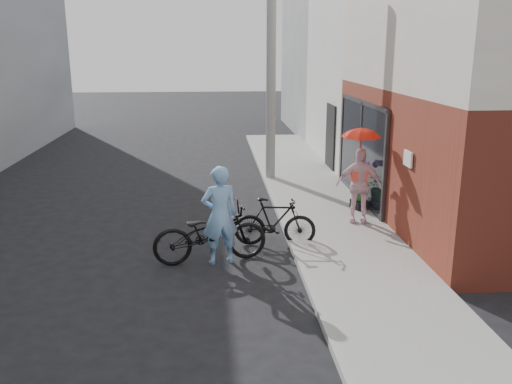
{
  "coord_description": "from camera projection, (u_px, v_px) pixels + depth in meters",
  "views": [
    {
      "loc": [
        -0.62,
        -9.85,
        3.92
      ],
      "look_at": [
        0.23,
        0.62,
        1.1
      ],
      "focal_mm": 38.0,
      "sensor_mm": 36.0,
      "label": 1
    }
  ],
  "objects": [
    {
      "name": "east_building_far",
      "position": [
        376.0,
        56.0,
        25.6
      ],
      "size": [
        8.0,
        8.0,
        7.0
      ],
      "primitive_type": "cube",
      "color": "gray",
      "rests_on": "ground"
    },
    {
      "name": "planter",
      "position": [
        361.0,
        204.0,
        13.16
      ],
      "size": [
        0.49,
        0.49,
        0.21
      ],
      "primitive_type": "cube",
      "rotation": [
        0.0,
        0.0,
        0.31
      ],
      "color": "black",
      "rests_on": "sidewalk"
    },
    {
      "name": "officer",
      "position": [
        220.0,
        215.0,
        9.94
      ],
      "size": [
        0.76,
        0.59,
        1.86
      ],
      "primitive_type": "imported",
      "rotation": [
        0.0,
        0.0,
        3.37
      ],
      "color": "#7CACDD",
      "rests_on": "ground"
    },
    {
      "name": "potted_plant",
      "position": [
        362.0,
        187.0,
        13.05
      ],
      "size": [
        0.58,
        0.5,
        0.64
      ],
      "primitive_type": "imported",
      "color": "#295F26",
      "rests_on": "planter"
    },
    {
      "name": "kimono_woman",
      "position": [
        359.0,
        185.0,
        11.98
      ],
      "size": [
        1.05,
        0.64,
        1.67
      ],
      "primitive_type": "imported",
      "rotation": [
        0.0,
        0.0,
        -0.25
      ],
      "color": "silver",
      "rests_on": "sidewalk"
    },
    {
      "name": "bike_left",
      "position": [
        210.0,
        233.0,
        10.09
      ],
      "size": [
        2.23,
        1.1,
        1.12
      ],
      "primitive_type": "imported",
      "rotation": [
        0.0,
        0.0,
        1.74
      ],
      "color": "black",
      "rests_on": "ground"
    },
    {
      "name": "ground",
      "position": [
        247.0,
        255.0,
        10.55
      ],
      "size": [
        80.0,
        80.0,
        0.0
      ],
      "primitive_type": "plane",
      "color": "black",
      "rests_on": "ground"
    },
    {
      "name": "bike_right",
      "position": [
        275.0,
        222.0,
        10.94
      ],
      "size": [
        1.7,
        0.66,
        1.0
      ],
      "primitive_type": "imported",
      "rotation": [
        0.0,
        0.0,
        1.45
      ],
      "color": "black",
      "rests_on": "ground"
    },
    {
      "name": "utility_pole",
      "position": [
        271.0,
        62.0,
        15.5
      ],
      "size": [
        0.28,
        0.28,
        7.0
      ],
      "primitive_type": "cylinder",
      "color": "#9E9E99",
      "rests_on": "ground"
    },
    {
      "name": "parasol",
      "position": [
        361.0,
        132.0,
        11.67
      ],
      "size": [
        0.82,
        0.82,
        0.72
      ],
      "primitive_type": "imported",
      "color": "#F8381D",
      "rests_on": "kimono_woman"
    },
    {
      "name": "curb",
      "position": [
        282.0,
        219.0,
        12.53
      ],
      "size": [
        0.12,
        24.0,
        0.12
      ],
      "primitive_type": "cube",
      "color": "#9E9E99",
      "rests_on": "ground"
    },
    {
      "name": "plaster_building",
      "position": [
        436.0,
        59.0,
        18.86
      ],
      "size": [
        8.0,
        6.0,
        7.0
      ],
      "primitive_type": "cube",
      "color": "silver",
      "rests_on": "ground"
    },
    {
      "name": "sidewalk",
      "position": [
        331.0,
        218.0,
        12.62
      ],
      "size": [
        2.2,
        24.0,
        0.12
      ],
      "primitive_type": "cube",
      "color": "gray",
      "rests_on": "ground"
    }
  ]
}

